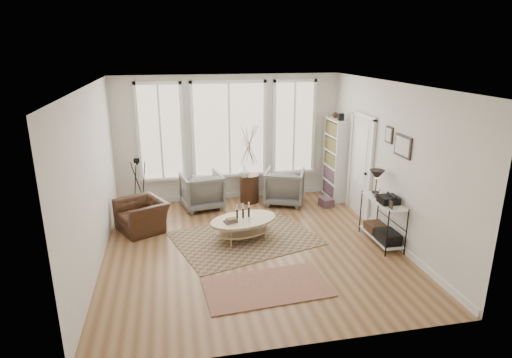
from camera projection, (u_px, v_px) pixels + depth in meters
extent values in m
plane|color=#966B44|center=(252.00, 247.00, 7.79)|extent=(5.50, 5.50, 0.00)
plane|color=white|center=(251.00, 85.00, 6.92)|extent=(5.50, 5.50, 0.00)
cube|color=silver|center=(229.00, 138.00, 9.93)|extent=(5.20, 0.04, 2.90)
cube|color=silver|center=(298.00, 238.00, 4.78)|extent=(5.20, 0.04, 2.90)
cube|color=silver|center=(93.00, 179.00, 6.86)|extent=(0.04, 5.50, 2.90)
cube|color=silver|center=(390.00, 163.00, 7.85)|extent=(0.04, 5.50, 2.90)
cube|color=white|center=(230.00, 195.00, 10.33)|extent=(5.10, 0.04, 0.12)
cube|color=white|center=(383.00, 232.00, 8.26)|extent=(0.03, 5.40, 0.12)
cube|color=#C4B583|center=(229.00, 130.00, 9.85)|extent=(1.60, 0.03, 2.10)
cube|color=#C4B583|center=(160.00, 132.00, 9.55)|extent=(0.90, 0.03, 2.10)
cube|color=#C4B583|center=(294.00, 127.00, 10.14)|extent=(0.90, 0.03, 2.10)
cube|color=white|center=(229.00, 130.00, 9.83)|extent=(1.74, 0.06, 2.24)
cube|color=white|center=(160.00, 133.00, 9.53)|extent=(1.04, 0.06, 2.24)
cube|color=white|center=(294.00, 128.00, 10.12)|extent=(1.04, 0.06, 2.24)
cube|color=white|center=(230.00, 175.00, 10.13)|extent=(4.10, 0.12, 0.06)
cube|color=silver|center=(361.00, 167.00, 9.04)|extent=(0.04, 0.88, 2.10)
cube|color=white|center=(361.00, 156.00, 8.96)|extent=(0.01, 0.55, 1.20)
cube|color=white|center=(370.00, 174.00, 8.58)|extent=(0.06, 0.08, 2.18)
cube|color=white|center=(351.00, 161.00, 9.49)|extent=(0.06, 0.08, 2.18)
cube|color=white|center=(364.00, 116.00, 8.71)|extent=(0.06, 1.06, 0.08)
sphere|color=black|center=(365.00, 174.00, 8.74)|extent=(0.06, 0.06, 0.06)
cube|color=white|center=(342.00, 164.00, 9.66)|extent=(0.30, 0.03, 1.90)
cube|color=white|center=(329.00, 155.00, 10.43)|extent=(0.30, 0.03, 1.90)
cube|color=white|center=(341.00, 159.00, 10.07)|extent=(0.02, 0.85, 1.90)
cube|color=white|center=(335.00, 159.00, 10.05)|extent=(0.30, 0.81, 1.90)
cube|color=brown|center=(335.00, 159.00, 10.05)|extent=(0.24, 0.75, 1.76)
cube|color=black|center=(341.00, 117.00, 9.55)|extent=(0.12, 0.10, 0.16)
sphere|color=#3B2215|center=(335.00, 115.00, 9.88)|extent=(0.14, 0.14, 0.14)
cube|color=white|center=(381.00, 237.00, 7.92)|extent=(0.37, 1.07, 0.03)
cube|color=white|center=(384.00, 201.00, 7.71)|extent=(0.37, 1.07, 0.02)
cylinder|color=black|center=(387.00, 234.00, 7.30)|extent=(0.02, 0.02, 0.85)
cylinder|color=black|center=(406.00, 232.00, 7.37)|extent=(0.02, 0.02, 0.85)
cylinder|color=black|center=(361.00, 212.00, 8.29)|extent=(0.02, 0.02, 0.85)
cylinder|color=black|center=(378.00, 210.00, 8.36)|extent=(0.02, 0.02, 0.85)
cylinder|color=black|center=(375.00, 192.00, 8.02)|extent=(0.14, 0.14, 0.02)
cylinder|color=black|center=(376.00, 185.00, 7.98)|extent=(0.02, 0.02, 0.30)
cone|color=black|center=(377.00, 175.00, 7.92)|extent=(0.28, 0.28, 0.18)
cube|color=black|center=(389.00, 200.00, 7.55)|extent=(0.32, 0.30, 0.13)
cube|color=black|center=(388.00, 237.00, 7.66)|extent=(0.32, 0.45, 0.20)
cube|color=#3B2215|center=(376.00, 227.00, 8.10)|extent=(0.32, 0.40, 0.16)
cube|color=black|center=(391.00, 205.00, 7.27)|extent=(0.02, 0.10, 0.14)
cube|color=black|center=(376.00, 195.00, 7.78)|extent=(0.02, 0.10, 0.12)
cube|color=black|center=(403.00, 146.00, 7.35)|extent=(0.03, 0.52, 0.38)
cube|color=white|center=(402.00, 146.00, 7.35)|extent=(0.01, 0.44, 0.30)
cube|color=black|center=(389.00, 135.00, 7.79)|extent=(0.03, 0.24, 0.30)
cube|color=white|center=(388.00, 135.00, 7.79)|extent=(0.01, 0.18, 0.24)
cube|color=brown|center=(245.00, 238.00, 8.12)|extent=(2.96, 2.53, 0.01)
cube|color=brown|center=(267.00, 287.00, 6.47)|extent=(1.94, 1.17, 0.01)
ellipsoid|color=tan|center=(244.00, 230.00, 8.05)|extent=(1.27, 0.99, 0.03)
ellipsoid|color=tan|center=(244.00, 220.00, 7.99)|extent=(1.48, 1.17, 0.04)
cylinder|color=tan|center=(226.00, 236.00, 7.79)|extent=(0.04, 0.04, 0.37)
cylinder|color=tan|center=(265.00, 233.00, 7.92)|extent=(0.04, 0.04, 0.37)
cylinder|color=tan|center=(223.00, 227.00, 8.17)|extent=(0.04, 0.04, 0.37)
cylinder|color=tan|center=(260.00, 224.00, 8.31)|extent=(0.04, 0.04, 0.37)
cylinder|color=black|center=(237.00, 214.00, 7.98)|extent=(0.04, 0.04, 0.19)
cylinder|color=black|center=(243.00, 213.00, 8.00)|extent=(0.04, 0.04, 0.19)
cylinder|color=black|center=(249.00, 213.00, 8.02)|extent=(0.04, 0.04, 0.19)
cube|color=#324B27|center=(231.00, 220.00, 7.84)|extent=(0.23, 0.16, 0.06)
imported|color=slate|center=(202.00, 191.00, 9.57)|extent=(1.00, 1.02, 0.80)
imported|color=slate|center=(284.00, 187.00, 9.84)|extent=(1.12, 1.14, 0.80)
cylinder|color=#3B2215|center=(249.00, 188.00, 9.95)|extent=(0.44, 0.44, 0.66)
imported|color=silver|center=(244.00, 171.00, 9.64)|extent=(0.33, 0.33, 0.27)
imported|color=#3B2215|center=(142.00, 215.00, 8.42)|extent=(1.21, 1.16, 0.61)
cylinder|color=black|center=(137.00, 163.00, 8.93)|extent=(0.05, 0.05, 0.05)
cube|color=black|center=(137.00, 160.00, 8.91)|extent=(0.13, 0.09, 0.09)
cylinder|color=black|center=(137.00, 161.00, 8.85)|extent=(0.05, 0.07, 0.05)
cube|color=brown|center=(326.00, 202.00, 9.72)|extent=(0.31, 0.36, 0.19)
cube|color=brown|center=(326.00, 203.00, 9.71)|extent=(0.24, 0.28, 0.16)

